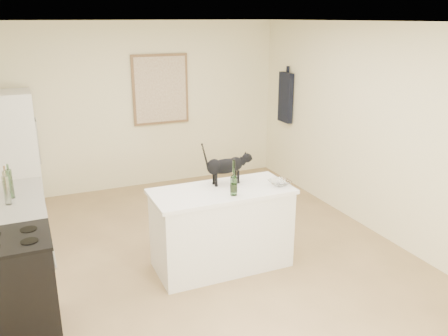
% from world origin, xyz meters
% --- Properties ---
extents(floor, '(5.50, 5.50, 0.00)m').
position_xyz_m(floor, '(0.00, 0.00, 0.00)').
color(floor, '#A68658').
rests_on(floor, ground).
extents(ceiling, '(5.50, 5.50, 0.00)m').
position_xyz_m(ceiling, '(0.00, 0.00, 2.60)').
color(ceiling, white).
rests_on(ceiling, ground).
extents(wall_back, '(4.50, 0.00, 4.50)m').
position_xyz_m(wall_back, '(0.00, 2.75, 1.30)').
color(wall_back, beige).
rests_on(wall_back, ground).
extents(wall_front, '(4.50, 0.00, 4.50)m').
position_xyz_m(wall_front, '(0.00, -2.75, 1.30)').
color(wall_front, beige).
rests_on(wall_front, ground).
extents(wall_right, '(0.00, 5.50, 5.50)m').
position_xyz_m(wall_right, '(2.25, 0.00, 1.30)').
color(wall_right, beige).
rests_on(wall_right, ground).
extents(island_base, '(1.44, 0.67, 0.86)m').
position_xyz_m(island_base, '(0.10, -0.20, 0.43)').
color(island_base, white).
rests_on(island_base, floor).
extents(island_top, '(1.50, 0.70, 0.04)m').
position_xyz_m(island_top, '(0.10, -0.20, 0.88)').
color(island_top, white).
rests_on(island_top, island_base).
extents(left_cabinets, '(0.60, 1.40, 0.86)m').
position_xyz_m(left_cabinets, '(-1.95, 0.30, 0.43)').
color(left_cabinets, white).
rests_on(left_cabinets, floor).
extents(left_countertop, '(0.62, 1.44, 0.04)m').
position_xyz_m(left_countertop, '(-1.95, 0.30, 0.88)').
color(left_countertop, gray).
rests_on(left_countertop, left_cabinets).
extents(stove, '(0.60, 0.60, 0.90)m').
position_xyz_m(stove, '(-1.95, -0.60, 0.45)').
color(stove, black).
rests_on(stove, floor).
extents(fridge, '(0.68, 0.68, 1.70)m').
position_xyz_m(fridge, '(-1.95, 2.35, 0.85)').
color(fridge, white).
rests_on(fridge, floor).
extents(artwork_frame, '(0.90, 0.03, 1.10)m').
position_xyz_m(artwork_frame, '(0.30, 2.72, 1.55)').
color(artwork_frame, brown).
rests_on(artwork_frame, wall_back).
extents(artwork_canvas, '(0.82, 0.00, 1.02)m').
position_xyz_m(artwork_canvas, '(0.30, 2.70, 1.55)').
color(artwork_canvas, beige).
rests_on(artwork_canvas, wall_back).
extents(hanging_garment, '(0.08, 0.34, 0.80)m').
position_xyz_m(hanging_garment, '(2.19, 2.05, 1.40)').
color(hanging_garment, black).
rests_on(hanging_garment, wall_right).
extents(black_cat, '(0.52, 0.16, 0.36)m').
position_xyz_m(black_cat, '(0.21, -0.05, 1.08)').
color(black_cat, black).
rests_on(black_cat, island_top).
extents(wine_bottle, '(0.09, 0.09, 0.34)m').
position_xyz_m(wine_bottle, '(0.15, -0.39, 1.07)').
color(wine_bottle, '#295B24').
rests_on(wine_bottle, island_top).
extents(glass_bowl, '(0.25, 0.25, 0.06)m').
position_xyz_m(glass_bowl, '(0.73, -0.33, 0.93)').
color(glass_bowl, white).
rests_on(glass_bowl, island_top).
extents(fridge_paper, '(0.04, 0.15, 0.20)m').
position_xyz_m(fridge_paper, '(-1.60, 2.34, 1.24)').
color(fridge_paper, silver).
rests_on(fridge_paper, fridge).
extents(counter_bottle_cluster, '(0.10, 0.40, 0.30)m').
position_xyz_m(counter_bottle_cluster, '(-1.96, 0.40, 1.04)').
color(counter_bottle_cluster, brown).
rests_on(counter_bottle_cluster, left_countertop).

